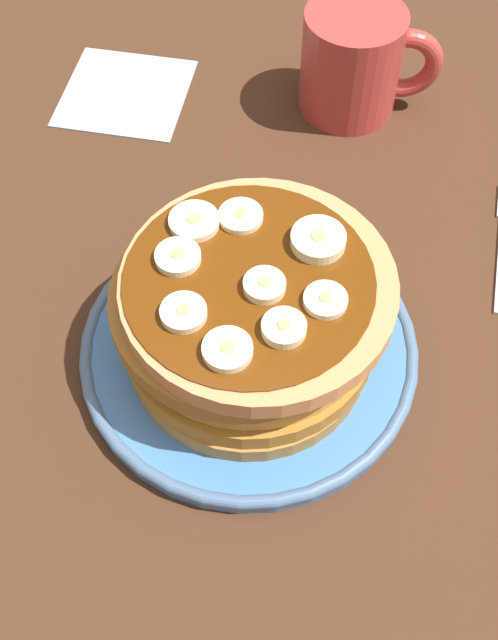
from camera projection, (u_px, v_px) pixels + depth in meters
ground_plane at (249, 365)px, 55.35cm from camera, size 140.00×140.00×3.00cm
plate at (249, 348)px, 53.40cm from camera, size 23.53×23.53×1.56cm
pancake_stack at (247, 313)px, 49.80cm from camera, size 18.25×17.79×7.65cm
banana_slice_0 at (264, 286)px, 46.05cm from camera, size 2.61×2.61×0.87cm
banana_slice_1 at (194, 222)px, 48.93cm from camera, size 3.29×3.29×0.75cm
banana_slice_2 at (318, 240)px, 47.88cm from camera, size 3.51×3.51×1.06cm
banana_slice_3 at (325, 301)px, 45.54cm from camera, size 2.68×2.68×0.71cm
banana_slice_4 at (241, 217)px, 49.22cm from camera, size 2.91×2.91×0.68cm
banana_slice_5 at (184, 313)px, 45.00cm from camera, size 2.81×2.81×0.79cm
banana_slice_6 at (284, 328)px, 44.33cm from camera, size 2.67×2.67×0.90cm
banana_slice_7 at (178, 258)px, 47.31cm from camera, size 2.89×2.89×0.78cm
banana_slice_8 at (227, 350)px, 43.57cm from camera, size 2.95×2.95×0.82cm
coffee_mug at (356, 61)px, 64.67cm from camera, size 12.03×8.51×9.09cm
napkin at (125, 92)px, 69.24cm from camera, size 12.38×12.38×0.30cm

